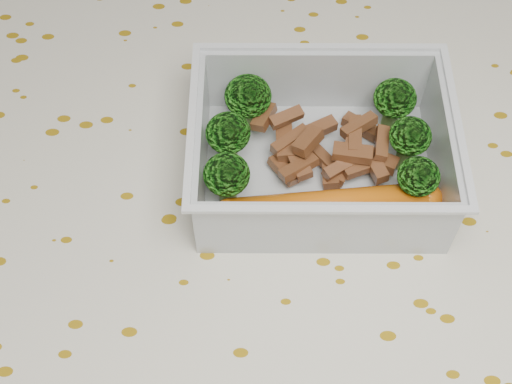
{
  "coord_description": "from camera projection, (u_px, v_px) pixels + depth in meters",
  "views": [
    {
      "loc": [
        0.0,
        -0.24,
        1.15
      ],
      "look_at": [
        0.0,
        0.0,
        0.78
      ],
      "focal_mm": 50.0,
      "sensor_mm": 36.0,
      "label": 1
    }
  ],
  "objects": [
    {
      "name": "broccoli_florets",
      "position": [
        311.0,
        134.0,
        0.46
      ],
      "size": [
        0.15,
        0.09,
        0.04
      ],
      "color": "#608C3F",
      "rests_on": "lunch_container"
    },
    {
      "name": "sausage",
      "position": [
        328.0,
        207.0,
        0.45
      ],
      "size": [
        0.15,
        0.03,
        0.02
      ],
      "color": "#CA5D0D",
      "rests_on": "lunch_container"
    },
    {
      "name": "dining_table",
      "position": [
        255.0,
        276.0,
        0.54
      ],
      "size": [
        1.4,
        0.9,
        0.75
      ],
      "color": "brown",
      "rests_on": "ground"
    },
    {
      "name": "tablecloth",
      "position": [
        255.0,
        244.0,
        0.5
      ],
      "size": [
        1.46,
        0.96,
        0.19
      ],
      "color": "beige",
      "rests_on": "dining_table"
    },
    {
      "name": "meat_pile",
      "position": [
        326.0,
        148.0,
        0.47
      ],
      "size": [
        0.1,
        0.06,
        0.03
      ],
      "color": "brown",
      "rests_on": "lunch_container"
    },
    {
      "name": "lunch_container",
      "position": [
        320.0,
        157.0,
        0.47
      ],
      "size": [
        0.17,
        0.13,
        0.06
      ],
      "color": "silver",
      "rests_on": "tablecloth"
    }
  ]
}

